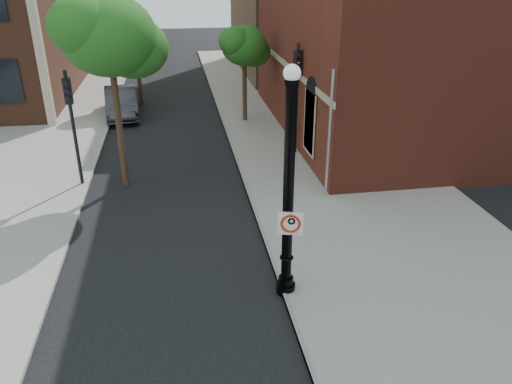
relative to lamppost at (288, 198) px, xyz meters
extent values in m
plane|color=black|center=(-2.13, -0.54, -2.78)|extent=(120.00, 120.00, 0.00)
cube|color=gray|center=(3.87, 9.46, -2.72)|extent=(8.00, 60.00, 0.12)
cube|color=gray|center=(-11.13, 17.46, -2.72)|extent=(10.00, 50.00, 0.12)
cube|color=gray|center=(-0.08, 9.46, -2.71)|extent=(0.10, 60.00, 0.14)
cube|color=maroon|center=(13.87, 13.46, 3.22)|extent=(22.00, 16.00, 12.00)
cube|color=black|center=(2.83, 8.46, -0.78)|extent=(0.08, 1.40, 2.40)
cube|color=#B6AA8D|center=(2.84, 13.46, 0.72)|extent=(0.06, 16.00, 0.25)
cylinder|color=black|center=(0.00, 0.00, -2.64)|extent=(0.51, 0.51, 0.27)
cylinder|color=black|center=(0.00, 0.00, -2.41)|extent=(0.40, 0.40, 0.23)
cylinder|color=black|center=(0.00, 0.00, 0.13)|extent=(0.27, 0.27, 5.26)
torus|color=black|center=(0.00, 0.00, -1.69)|extent=(0.36, 0.36, 0.05)
cylinder|color=black|center=(0.00, 0.00, 2.83)|extent=(0.33, 0.33, 0.14)
sphere|color=silver|center=(0.00, 0.00, 3.03)|extent=(0.40, 0.40, 0.40)
cube|color=white|center=(0.04, -0.15, -0.62)|extent=(0.62, 0.17, 0.63)
cube|color=black|center=(0.04, -0.15, -0.33)|extent=(0.61, 0.15, 0.05)
cube|color=black|center=(0.04, -0.15, -0.91)|extent=(0.61, 0.15, 0.05)
cube|color=black|center=(-0.24, -0.08, -0.62)|extent=(0.05, 0.02, 0.63)
cube|color=black|center=(0.32, -0.22, -0.62)|extent=(0.05, 0.02, 0.63)
torus|color=red|center=(0.04, -0.15, -0.62)|extent=(0.50, 0.18, 0.50)
cube|color=red|center=(0.04, -0.15, -0.62)|extent=(0.35, 0.09, 0.36)
cube|color=black|center=(-0.02, -0.14, -0.62)|extent=(0.06, 0.02, 0.29)
torus|color=black|center=(0.06, -0.16, -0.55)|extent=(0.20, 0.10, 0.19)
cylinder|color=black|center=(0.04, -0.15, -0.34)|extent=(0.04, 0.03, 0.03)
imported|color=#313136|center=(-5.60, 17.86, -1.97)|extent=(2.22, 5.04, 1.61)
cylinder|color=black|center=(-6.39, 8.10, -0.52)|extent=(0.13, 0.13, 4.51)
cube|color=black|center=(-6.39, 8.10, 0.99)|extent=(0.30, 0.29, 0.94)
sphere|color=#E50505|center=(-6.40, 7.95, 1.32)|extent=(0.17, 0.17, 0.17)
sphere|color=#FF8C00|center=(-6.40, 7.95, 1.03)|extent=(0.17, 0.17, 0.17)
sphere|color=#00E519|center=(-6.40, 7.95, 0.75)|extent=(0.17, 0.17, 0.17)
cylinder|color=black|center=(2.67, 10.22, -0.30)|extent=(0.14, 0.14, 4.95)
cube|color=black|center=(2.67, 10.22, 1.35)|extent=(0.37, 0.35, 1.03)
sphere|color=#E50505|center=(2.63, 10.06, 1.71)|extent=(0.19, 0.19, 0.19)
sphere|color=#FF8C00|center=(2.63, 10.06, 1.40)|extent=(0.19, 0.19, 0.19)
sphere|color=#00E519|center=(2.63, 10.06, 1.09)|extent=(0.19, 0.19, 0.19)
cylinder|color=#999999|center=(2.67, 5.32, -0.38)|extent=(0.10, 0.10, 4.80)
cylinder|color=#362115|center=(-4.71, 7.90, -0.12)|extent=(0.24, 0.24, 5.31)
ellipsoid|color=#174C14|center=(-4.71, 7.90, 2.92)|extent=(3.34, 3.34, 2.84)
ellipsoid|color=#174C14|center=(-3.95, 8.51, 2.39)|extent=(2.58, 2.58, 2.19)
ellipsoid|color=#174C14|center=(-5.39, 7.45, 3.30)|extent=(2.43, 2.43, 2.07)
cylinder|color=#362115|center=(-4.65, 20.39, -0.90)|extent=(0.24, 0.24, 3.75)
ellipsoid|color=#174C14|center=(-4.65, 20.39, 1.25)|extent=(2.36, 2.36, 2.00)
ellipsoid|color=#174C14|center=(-4.11, 20.82, 0.87)|extent=(1.82, 1.82, 1.55)
ellipsoid|color=#174C14|center=(-5.13, 20.07, 1.51)|extent=(1.72, 1.72, 1.46)
cylinder|color=#362115|center=(1.14, 15.62, -0.87)|extent=(0.24, 0.24, 3.81)
ellipsoid|color=#174C14|center=(1.14, 15.62, 1.31)|extent=(2.40, 2.40, 2.04)
ellipsoid|color=#174C14|center=(1.69, 16.06, 0.93)|extent=(1.85, 1.85, 1.57)
ellipsoid|color=#174C14|center=(0.65, 15.29, 1.58)|extent=(1.74, 1.74, 1.48)
camera|label=1|loc=(-2.55, -10.69, 5.23)|focal=35.00mm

